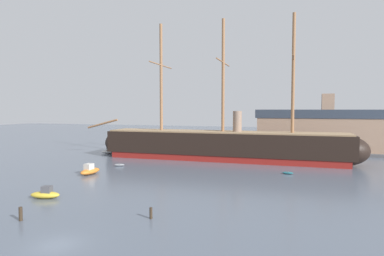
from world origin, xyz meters
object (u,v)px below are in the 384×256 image
object	(u,v)px
motorboat_foreground_left	(45,194)
mooring_piling_nearest	(21,214)
dinghy_distant_centre	(235,153)
tall_ship	(223,145)
motorboat_far_left	(110,151)
mooring_piling_left_pair	(151,213)
dinghy_alongside_bow	(119,165)
dockside_warehouse_right	(358,131)
motorboat_mid_left	(90,170)
dinghy_alongside_stern	(288,173)

from	to	relation	value
motorboat_foreground_left	mooring_piling_nearest	size ratio (longest dim) A/B	2.85
dinghy_distant_centre	tall_ship	bearing A→B (deg)	-94.66
motorboat_far_left	mooring_piling_left_pair	world-z (taller)	motorboat_far_left
motorboat_far_left	dinghy_distant_centre	xyz separation A→B (m)	(32.07, 9.47, -0.39)
motorboat_far_left	mooring_piling_left_pair	xyz separation A→B (m)	(33.41, -44.19, -0.04)
dinghy_alongside_bow	motorboat_far_left	bearing A→B (deg)	127.92
dinghy_alongside_bow	dockside_warehouse_right	xyz separation A→B (m)	(50.64, 39.10, 5.64)
motorboat_far_left	tall_ship	bearing A→B (deg)	-1.81
mooring_piling_left_pair	dockside_warehouse_right	size ratio (longest dim) A/B	0.02
dinghy_distant_centre	mooring_piling_left_pair	world-z (taller)	mooring_piling_left_pair
dinghy_alongside_bow	dockside_warehouse_right	size ratio (longest dim) A/B	0.04
mooring_piling_nearest	dockside_warehouse_right	xyz separation A→B (m)	(42.74, 72.21, 5.14)
motorboat_mid_left	dockside_warehouse_right	size ratio (longest dim) A/B	0.08
tall_ship	motorboat_foreground_left	bearing A→B (deg)	-110.25
dinghy_alongside_bow	motorboat_far_left	size ratio (longest dim) A/B	0.47
dinghy_distant_centre	dinghy_alongside_bow	bearing A→B (deg)	-127.31
motorboat_far_left	motorboat_foreground_left	bearing A→B (deg)	-68.35
dinghy_alongside_bow	dockside_warehouse_right	distance (m)	64.23
motorboat_foreground_left	motorboat_mid_left	world-z (taller)	motorboat_mid_left
mooring_piling_nearest	mooring_piling_left_pair	bearing A→B (deg)	21.29
motorboat_foreground_left	dockside_warehouse_right	xyz separation A→B (m)	(46.84, 64.20, 5.30)
dinghy_alongside_bow	mooring_piling_nearest	size ratio (longest dim) A/B	1.53
motorboat_foreground_left	motorboat_mid_left	size ratio (longest dim) A/B	0.87
tall_ship	mooring_piling_nearest	xyz separation A→B (m)	(-10.75, -48.25, -2.83)
dinghy_alongside_stern	dockside_warehouse_right	size ratio (longest dim) A/B	0.03
motorboat_foreground_left	mooring_piling_nearest	xyz separation A→B (m)	(4.10, -8.00, 0.16)
mooring_piling_nearest	dockside_warehouse_right	world-z (taller)	dockside_warehouse_right
tall_ship	dinghy_distant_centre	distance (m)	11.00
dinghy_alongside_stern	mooring_piling_nearest	bearing A→B (deg)	-126.31
mooring_piling_left_pair	dockside_warehouse_right	world-z (taller)	dockside_warehouse_right
mooring_piling_nearest	dinghy_distant_centre	bearing A→B (deg)	78.82
motorboat_mid_left	mooring_piling_nearest	xyz separation A→B (m)	(8.41, -23.71, 0.04)
tall_ship	dockside_warehouse_right	distance (m)	40.03
motorboat_mid_left	tall_ship	bearing A→B (deg)	52.02
motorboat_foreground_left	motorboat_far_left	xyz separation A→B (m)	(-16.37, 41.23, 0.08)
dinghy_alongside_stern	tall_ship	bearing A→B (deg)	140.08
dinghy_distant_centre	mooring_piling_left_pair	size ratio (longest dim) A/B	2.04
dinghy_distant_centre	dockside_warehouse_right	xyz separation A→B (m)	(31.13, 13.50, 5.61)
dinghy_alongside_stern	motorboat_far_left	world-z (taller)	motorboat_far_left
motorboat_mid_left	dockside_warehouse_right	distance (m)	70.67
dinghy_distant_centre	motorboat_far_left	bearing A→B (deg)	-163.55
motorboat_mid_left	dinghy_alongside_bow	distance (m)	9.42
mooring_piling_nearest	motorboat_mid_left	bearing A→B (deg)	109.52
motorboat_foreground_left	dinghy_distant_centre	world-z (taller)	motorboat_foreground_left
dinghy_alongside_stern	motorboat_far_left	bearing A→B (deg)	163.49
motorboat_foreground_left	dockside_warehouse_right	distance (m)	79.65
dinghy_distant_centre	motorboat_mid_left	bearing A→B (deg)	-119.76
motorboat_foreground_left	dinghy_alongside_bow	bearing A→B (deg)	98.62
dinghy_distant_centre	mooring_piling_nearest	size ratio (longest dim) A/B	1.71
motorboat_far_left	dinghy_alongside_stern	bearing A→B (deg)	-16.51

